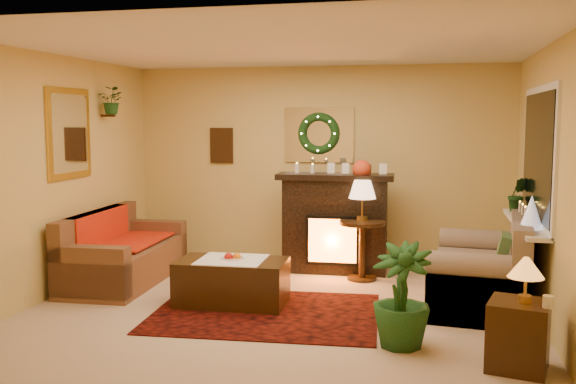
% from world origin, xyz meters
% --- Properties ---
extents(floor, '(5.00, 5.00, 0.00)m').
position_xyz_m(floor, '(0.00, 0.00, 0.00)').
color(floor, beige).
rests_on(floor, ground).
extents(ceiling, '(5.00, 5.00, 0.00)m').
position_xyz_m(ceiling, '(0.00, 0.00, 2.60)').
color(ceiling, white).
rests_on(ceiling, ground).
extents(wall_back, '(5.00, 5.00, 0.00)m').
position_xyz_m(wall_back, '(0.00, 2.25, 1.30)').
color(wall_back, '#EFD88C').
rests_on(wall_back, ground).
extents(wall_front, '(5.00, 5.00, 0.00)m').
position_xyz_m(wall_front, '(0.00, -2.25, 1.30)').
color(wall_front, '#EFD88C').
rests_on(wall_front, ground).
extents(wall_left, '(4.50, 4.50, 0.00)m').
position_xyz_m(wall_left, '(-2.50, 0.00, 1.30)').
color(wall_left, '#EFD88C').
rests_on(wall_left, ground).
extents(wall_right, '(4.50, 4.50, 0.00)m').
position_xyz_m(wall_right, '(2.50, 0.00, 1.30)').
color(wall_right, '#EFD88C').
rests_on(wall_right, ground).
extents(area_rug, '(2.30, 1.79, 0.01)m').
position_xyz_m(area_rug, '(-0.11, -0.19, 0.01)').
color(area_rug, '#3C0804').
rests_on(area_rug, floor).
extents(sofa, '(0.93, 1.96, 0.83)m').
position_xyz_m(sofa, '(-2.04, 0.68, 0.43)').
color(sofa, '#3F2116').
rests_on(sofa, floor).
extents(red_throw, '(0.81, 1.31, 0.02)m').
position_xyz_m(red_throw, '(-2.12, 0.87, 0.46)').
color(red_throw, red).
rests_on(red_throw, sofa).
extents(fireplace, '(1.29, 0.45, 1.17)m').
position_xyz_m(fireplace, '(0.30, 1.69, 0.55)').
color(fireplace, black).
rests_on(fireplace, floor).
extents(poinsettia, '(0.23, 0.23, 0.23)m').
position_xyz_m(poinsettia, '(0.63, 1.65, 1.30)').
color(poinsettia, red).
rests_on(poinsettia, fireplace).
extents(mantel_candle_a, '(0.06, 0.06, 0.19)m').
position_xyz_m(mantel_candle_a, '(-0.18, 1.68, 1.26)').
color(mantel_candle_a, white).
rests_on(mantel_candle_a, fireplace).
extents(mantel_candle_b, '(0.06, 0.06, 0.17)m').
position_xyz_m(mantel_candle_b, '(0.01, 1.69, 1.26)').
color(mantel_candle_b, white).
rests_on(mantel_candle_b, fireplace).
extents(mantel_mirror, '(0.92, 0.02, 0.72)m').
position_xyz_m(mantel_mirror, '(0.00, 2.23, 1.70)').
color(mantel_mirror, white).
rests_on(mantel_mirror, wall_back).
extents(wreath, '(0.55, 0.11, 0.55)m').
position_xyz_m(wreath, '(0.00, 2.19, 1.72)').
color(wreath, '#194719').
rests_on(wreath, wall_back).
extents(wall_art, '(0.32, 0.03, 0.48)m').
position_xyz_m(wall_art, '(-1.35, 2.23, 1.55)').
color(wall_art, '#381E11').
rests_on(wall_art, wall_back).
extents(gold_mirror, '(0.03, 0.84, 1.00)m').
position_xyz_m(gold_mirror, '(-2.48, 0.30, 1.75)').
color(gold_mirror, gold).
rests_on(gold_mirror, wall_left).
extents(hanging_plant, '(0.33, 0.28, 0.36)m').
position_xyz_m(hanging_plant, '(-2.34, 1.05, 1.97)').
color(hanging_plant, '#194719').
rests_on(hanging_plant, wall_left).
extents(loveseat, '(1.09, 1.69, 0.93)m').
position_xyz_m(loveseat, '(1.97, 0.55, 0.42)').
color(loveseat, gray).
rests_on(loveseat, floor).
extents(window_frame, '(0.03, 1.86, 1.36)m').
position_xyz_m(window_frame, '(2.48, 0.55, 1.55)').
color(window_frame, white).
rests_on(window_frame, wall_right).
extents(window_glass, '(0.02, 1.70, 1.22)m').
position_xyz_m(window_glass, '(2.47, 0.55, 1.55)').
color(window_glass, black).
rests_on(window_glass, wall_right).
extents(window_sill, '(0.22, 1.86, 0.04)m').
position_xyz_m(window_sill, '(2.38, 0.55, 0.87)').
color(window_sill, white).
rests_on(window_sill, wall_right).
extents(mini_tree, '(0.22, 0.22, 0.33)m').
position_xyz_m(mini_tree, '(2.37, 0.11, 1.04)').
color(mini_tree, white).
rests_on(mini_tree, window_sill).
extents(sill_plant, '(0.28, 0.22, 0.50)m').
position_xyz_m(sill_plant, '(2.39, 1.24, 1.08)').
color(sill_plant, '#1D4C14').
rests_on(sill_plant, window_sill).
extents(side_table_round, '(0.71, 0.71, 0.71)m').
position_xyz_m(side_table_round, '(0.68, 1.37, 0.33)').
color(side_table_round, '#371911').
rests_on(side_table_round, floor).
extents(lamp_cream, '(0.32, 0.32, 0.50)m').
position_xyz_m(lamp_cream, '(0.67, 1.40, 0.88)').
color(lamp_cream, '#F2BF87').
rests_on(lamp_cream, side_table_round).
extents(end_table_square, '(0.52, 0.52, 0.53)m').
position_xyz_m(end_table_square, '(2.13, -1.14, 0.27)').
color(end_table_square, '#421F13').
rests_on(end_table_square, floor).
extents(lamp_tiffany, '(0.27, 0.27, 0.40)m').
position_xyz_m(lamp_tiffany, '(2.16, -1.16, 0.74)').
color(lamp_tiffany, orange).
rests_on(lamp_tiffany, end_table_square).
extents(coffee_table, '(1.14, 0.65, 0.47)m').
position_xyz_m(coffee_table, '(-0.52, 0.03, 0.21)').
color(coffee_table, black).
rests_on(coffee_table, floor).
extents(fruit_bowl, '(0.26, 0.26, 0.06)m').
position_xyz_m(fruit_bowl, '(-0.53, 0.07, 0.45)').
color(fruit_bowl, silver).
rests_on(fruit_bowl, coffee_table).
extents(floor_palm, '(1.68, 1.68, 2.63)m').
position_xyz_m(floor_palm, '(1.23, -0.83, 0.45)').
color(floor_palm, black).
rests_on(floor_palm, floor).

